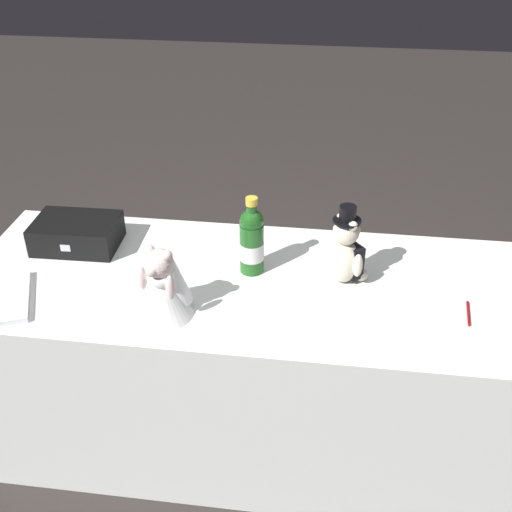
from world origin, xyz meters
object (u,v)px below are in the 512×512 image
at_px(teddy_bear_bride, 164,284).
at_px(teddy_bear_groom, 346,252).
at_px(signing_pen, 468,312).
at_px(champagne_bottle, 252,240).
at_px(gift_case_black, 77,233).

bearing_deg(teddy_bear_bride, teddy_bear_groom, 23.98).
bearing_deg(signing_pen, champagne_bottle, 167.77).
bearing_deg(signing_pen, gift_case_black, 170.33).
bearing_deg(signing_pen, teddy_bear_groom, 160.87).
height_order(teddy_bear_bride, champagne_bottle, champagne_bottle).
xyz_separation_m(teddy_bear_groom, teddy_bear_bride, (-0.54, -0.24, -0.01)).
relative_size(teddy_bear_groom, gift_case_black, 0.93).
height_order(teddy_bear_bride, signing_pen, teddy_bear_bride).
bearing_deg(teddy_bear_groom, teddy_bear_bride, -156.02).
distance_m(teddy_bear_bride, champagne_bottle, 0.35).
xyz_separation_m(signing_pen, gift_case_black, (-1.34, 0.23, 0.05)).
relative_size(champagne_bottle, gift_case_black, 0.93).
distance_m(champagne_bottle, signing_pen, 0.72).
bearing_deg(champagne_bottle, gift_case_black, 173.13).
relative_size(teddy_bear_bride, champagne_bottle, 0.86).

